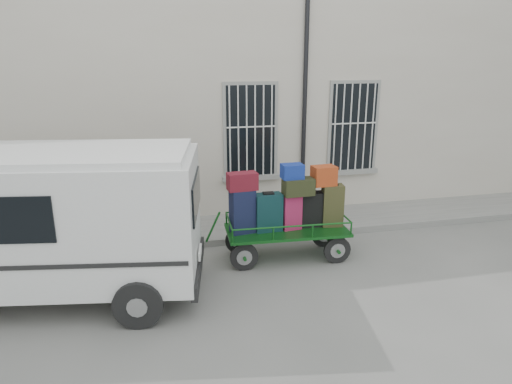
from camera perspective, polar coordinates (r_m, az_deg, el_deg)
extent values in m
plane|color=slate|center=(9.23, 5.88, -9.18)|extent=(80.00, 80.00, 0.00)
cube|color=#BFB4A3|center=(13.66, -1.37, 12.39)|extent=(24.00, 5.00, 6.00)
cylinder|color=black|center=(11.45, 6.09, 10.49)|extent=(0.11, 0.11, 5.60)
cube|color=black|center=(11.21, -0.69, 7.62)|extent=(1.20, 0.08, 2.20)
cube|color=gray|center=(11.43, -0.65, 1.85)|extent=(1.45, 0.22, 0.12)
cube|color=black|center=(12.08, 12.04, 7.91)|extent=(1.20, 0.08, 2.20)
cube|color=gray|center=(12.29, 11.75, 2.54)|extent=(1.45, 0.22, 0.12)
cube|color=slate|center=(11.13, 2.24, -4.06)|extent=(24.00, 1.70, 0.15)
cylinder|color=black|center=(8.90, -1.49, -8.12)|extent=(0.56, 0.10, 0.55)
cylinder|color=gray|center=(8.90, -1.49, -8.12)|extent=(0.31, 0.12, 0.30)
cylinder|color=black|center=(9.67, -2.24, -6.06)|extent=(0.56, 0.10, 0.55)
cylinder|color=gray|center=(9.67, -2.24, -6.06)|extent=(0.31, 0.12, 0.30)
cylinder|color=black|center=(9.34, 10.10, -7.16)|extent=(0.56, 0.10, 0.55)
cylinder|color=gray|center=(9.34, 10.10, -7.16)|extent=(0.31, 0.12, 0.30)
cylinder|color=black|center=(10.07, 8.49, -5.29)|extent=(0.56, 0.10, 0.55)
cylinder|color=gray|center=(10.07, 8.49, -5.29)|extent=(0.31, 0.12, 0.30)
cube|color=#124F18|center=(9.32, 3.86, -4.76)|extent=(2.50, 1.24, 0.06)
cylinder|color=#124F18|center=(9.04, -5.40, -4.37)|extent=(0.32, 0.06, 0.62)
cube|color=#111434|center=(8.98, -1.71, -2.40)|extent=(0.51, 0.38, 0.88)
cube|color=black|center=(8.84, -1.74, 0.40)|extent=(0.19, 0.17, 0.03)
cube|color=black|center=(9.09, 1.54, -2.55)|extent=(0.55, 0.32, 0.76)
cube|color=black|center=(8.96, 1.56, -0.14)|extent=(0.22, 0.16, 0.03)
cube|color=#A01D3C|center=(9.20, 4.47, -2.47)|extent=(0.40, 0.27, 0.73)
cube|color=black|center=(9.08, 4.53, -0.19)|extent=(0.16, 0.12, 0.03)
cube|color=black|center=(9.41, 6.97, -2.14)|extent=(0.51, 0.30, 0.72)
cube|color=black|center=(9.29, 7.05, 0.06)|extent=(0.20, 0.14, 0.03)
cube|color=#36351B|center=(9.47, 9.51, -1.65)|extent=(0.46, 0.35, 0.87)
cube|color=black|center=(9.34, 9.64, 0.97)|extent=(0.18, 0.16, 0.03)
cube|color=#54101D|center=(8.79, -1.73, 1.34)|extent=(0.59, 0.34, 0.34)
cube|color=black|center=(9.05, 5.31, 0.64)|extent=(0.62, 0.35, 0.33)
cube|color=maroon|center=(9.26, 8.47, 2.03)|extent=(0.49, 0.36, 0.39)
cube|color=navy|center=(8.98, 4.55, 2.59)|extent=(0.43, 0.32, 0.29)
cube|color=white|center=(8.32, -24.86, -2.88)|extent=(5.26, 2.94, 2.03)
cube|color=white|center=(8.06, -25.77, 4.27)|extent=(5.00, 2.73, 0.11)
cube|color=black|center=(7.66, -7.52, -0.36)|extent=(0.31, 1.57, 0.62)
cube|color=black|center=(8.13, -7.26, -9.14)|extent=(0.46, 2.08, 0.25)
cube|color=white|center=(8.02, -7.00, -7.47)|extent=(0.11, 0.47, 0.14)
cylinder|color=black|center=(7.38, -14.47, -13.33)|extent=(0.80, 0.37, 0.77)
cylinder|color=black|center=(9.21, -12.16, -6.92)|extent=(0.80, 0.37, 0.77)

